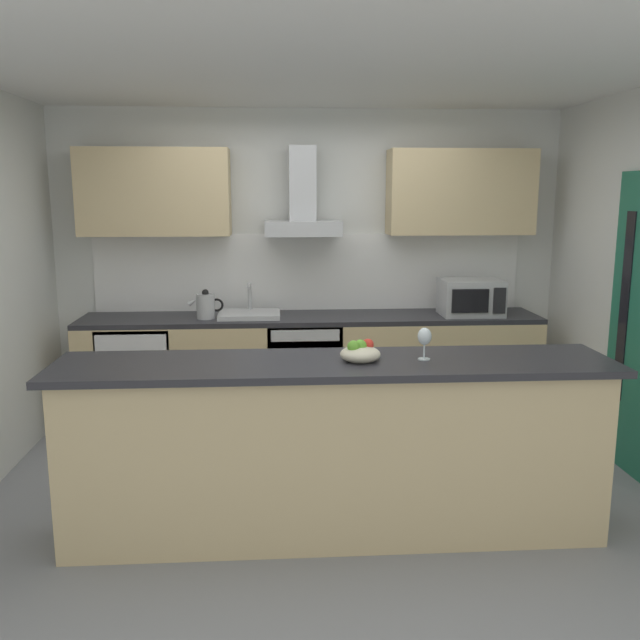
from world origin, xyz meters
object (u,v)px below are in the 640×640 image
Objects in this scene: oven at (304,368)px; sink at (249,314)px; range_hood at (303,207)px; microwave at (471,297)px; refrigerator at (140,375)px; fruit_bowl at (360,353)px; wine_glass at (425,338)px; kettle at (206,306)px.

sink is (-0.45, 0.01, 0.47)m from oven.
oven is 1.11× the size of range_hood.
microwave is 1.58m from range_hood.
refrigerator is 2.57m from fruit_bowl.
range_hood reaches higher than oven.
range_hood reaches higher than refrigerator.
refrigerator is 2.82m from wine_glass.
microwave reaches higher than sink.
fruit_bowl is at bearing -83.73° from range_hood.
range_hood is (-1.39, 0.16, 0.74)m from microwave.
oven is 2.12m from wine_glass.
refrigerator is 1.70× the size of sink.
microwave is 1.73× the size of kettle.
microwave reaches higher than wine_glass.
range_hood is at bearing 11.59° from kettle.
kettle is 2.15m from fruit_bowl.
kettle reaches higher than refrigerator.
sink is 0.98m from range_hood.
kettle is (-0.35, -0.04, 0.08)m from sink.
kettle is (-0.80, -0.03, 0.55)m from oven.
kettle is 1.62× the size of wine_glass.
oven is 2.03m from fruit_bowl.
range_hood is at bearing 173.55° from microwave.
fruit_bowl reaches higher than refrigerator.
kettle is at bearing -168.41° from range_hood.
wine_glass reaches higher than oven.
fruit_bowl reaches higher than oven.
wine_glass is (0.58, -2.06, -0.66)m from range_hood.
range_hood reaches higher than sink.
sink is at bearing 0.86° from refrigerator.
range_hood is (0.80, 0.16, 0.78)m from kettle.
kettle is (0.56, -0.03, 0.58)m from refrigerator.
kettle is at bearing -179.85° from microwave.
microwave is 1.00× the size of sink.
fruit_bowl is at bearing -61.62° from kettle.
oven is 3.64× the size of fruit_bowl.
kettle reaches higher than oven.
refrigerator is at bearing 179.48° from microwave.
sink is 2.05m from fruit_bowl.
sink reaches higher than oven.
oven is 1.36m from refrigerator.
sink is at bearing 178.59° from oven.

